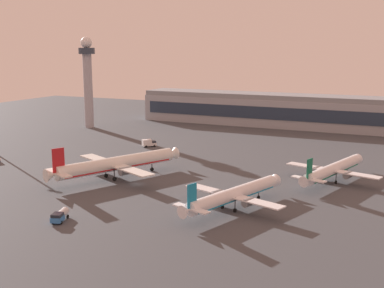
% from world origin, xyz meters
% --- Properties ---
extents(ground_plane, '(416.00, 416.00, 0.00)m').
position_xyz_m(ground_plane, '(0.00, 0.00, 0.00)').
color(ground_plane, '#424449').
extents(terminal_building, '(164.86, 22.40, 16.40)m').
position_xyz_m(terminal_building, '(17.28, 126.66, 8.09)').
color(terminal_building, '#9EA3AD').
rests_on(terminal_building, ground).
extents(control_tower, '(8.00, 8.00, 44.98)m').
position_xyz_m(control_tower, '(-77.24, 80.79, 25.75)').
color(control_tower, '#A8A8B2').
rests_on(control_tower, ground).
extents(airplane_mid_apron, '(28.60, 36.38, 9.56)m').
position_xyz_m(airplane_mid_apron, '(33.80, -9.08, 3.62)').
color(airplane_mid_apron, white).
rests_on(airplane_mid_apron, ground).
extents(airplane_taxiway_distant, '(34.61, 43.81, 11.90)m').
position_xyz_m(airplane_taxiway_distant, '(-9.10, 3.26, 4.50)').
color(airplane_taxiway_distant, silver).
rests_on(airplane_taxiway_distant, ground).
extents(airplane_far_stand, '(28.92, 36.84, 9.60)m').
position_xyz_m(airplane_far_stand, '(51.76, 27.71, 3.63)').
color(airplane_far_stand, white).
rests_on(airplane_far_stand, ground).
extents(fuel_truck, '(3.90, 6.64, 2.35)m').
position_xyz_m(fuel_truck, '(0.66, -34.45, 1.37)').
color(fuel_truck, '#3372BF').
rests_on(fuel_truck, ground).
extents(catering_truck, '(5.44, 5.83, 3.05)m').
position_xyz_m(catering_truck, '(-24.76, 50.07, 1.58)').
color(catering_truck, white).
rests_on(catering_truck, ground).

